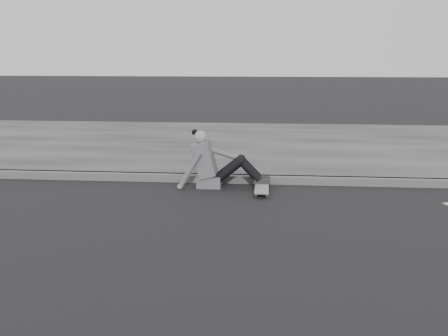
# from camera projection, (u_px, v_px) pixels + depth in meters

# --- Properties ---
(ground) EXTENTS (80.00, 80.00, 0.00)m
(ground) POSITION_uv_depth(u_px,v_px,m) (317.00, 246.00, 5.26)
(ground) COLOR black
(ground) RESTS_ON ground
(curb) EXTENTS (24.00, 0.16, 0.12)m
(curb) POSITION_uv_depth(u_px,v_px,m) (301.00, 180.00, 7.75)
(curb) COLOR #535353
(curb) RESTS_ON ground
(sidewalk) EXTENTS (24.00, 6.00, 0.12)m
(sidewalk) POSITION_uv_depth(u_px,v_px,m) (292.00, 145.00, 10.68)
(sidewalk) COLOR #3C3C3C
(sidewalk) RESTS_ON ground
(skateboard) EXTENTS (0.20, 0.78, 0.09)m
(skateboard) POSITION_uv_depth(u_px,v_px,m) (262.00, 187.00, 7.30)
(skateboard) COLOR gray
(skateboard) RESTS_ON ground
(seated_woman) EXTENTS (1.38, 0.46, 0.88)m
(seated_woman) POSITION_uv_depth(u_px,v_px,m) (214.00, 163.00, 7.53)
(seated_woman) COLOR #58585A
(seated_woman) RESTS_ON ground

